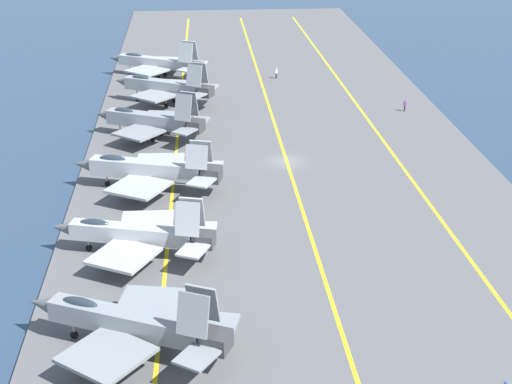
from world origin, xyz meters
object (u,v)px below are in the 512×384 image
Objects in this scene: parked_jet_second at (130,323)px; parked_jet_fourth at (149,169)px; parked_jet_fifth at (151,120)px; crew_white_vest at (276,73)px; parked_jet_third at (136,234)px; crew_purple_vest at (405,105)px; parked_jet_sixth at (165,86)px; parked_jet_seventh at (157,63)px.

parked_jet_second reaches higher than parked_jet_fourth.
crew_white_vest is at bearing -34.77° from parked_jet_fifth.
parked_jet_second is 9.46× the size of crew_white_vest.
parked_jet_fifth is (32.58, 0.07, 0.23)m from parked_jet_third.
crew_white_vest is (60.42, -19.27, -1.22)m from parked_jet_third.
crew_purple_vest is (8.62, -35.94, -1.47)m from parked_jet_fifth.
parked_jet_sixth is at bearing -0.82° from parked_jet_second.
parked_jet_fourth is at bearing 178.35° from parked_jet_sixth.
parked_jet_seventh is (62.73, 0.27, 0.29)m from parked_jet_third.
parked_jet_fifth reaches higher than parked_jet_second.
parked_jet_second is at bearing -178.19° from parked_jet_third.
crew_purple_vest is at bearing -76.52° from parked_jet_fifth.
parked_jet_seventh reaches higher than parked_jet_third.
parked_jet_fourth is at bearing 0.04° from parked_jet_second.
parked_jet_fourth is (15.38, -0.46, 0.22)m from parked_jet_third.
parked_jet_sixth is at bearing -5.61° from parked_jet_fifth.
parked_jet_third is at bearing 138.95° from crew_purple_vest.
crew_purple_vest is at bearing -139.19° from crew_white_vest.
parked_jet_sixth is at bearing 126.34° from crew_white_vest.
parked_jet_sixth reaches higher than crew_purple_vest.
crew_purple_vest is (-21.54, -36.15, -1.54)m from parked_jet_seventh.
parked_jet_fourth is 17.20m from parked_jet_fifth.
parked_jet_sixth is 0.94× the size of parked_jet_seventh.
parked_jet_second reaches higher than parked_jet_seventh.
parked_jet_second is 1.06× the size of parked_jet_fifth.
parked_jet_fifth is 14.76m from parked_jet_sixth.
parked_jet_third is 47.28m from parked_jet_sixth.
parked_jet_fifth reaches higher than crew_white_vest.
parked_jet_second is 62.65m from parked_jet_sixth.
parked_jet_seventh is at bearing 0.89° from parked_jet_fourth.
crew_purple_vest is at bearing -41.05° from parked_jet_third.
parked_jet_fifth is 36.99m from crew_purple_vest.
parked_jet_third is at bearing -179.89° from parked_jet_fifth.
crew_white_vest is (19.23, 16.61, 0.03)m from crew_purple_vest.
parked_jet_sixth is 9.41× the size of crew_purple_vest.
parked_jet_seventh reaches higher than crew_white_vest.
parked_jet_sixth is (14.68, -1.44, 0.36)m from parked_jet_fifth.
parked_jet_sixth is at bearing -1.65° from parked_jet_fourth.
parked_jet_second is at bearing -179.34° from parked_jet_fifth.
parked_jet_second is at bearing -179.96° from parked_jet_fourth.
parked_jet_fourth is 31.89m from parked_jet_sixth.
parked_jet_fifth is 8.90× the size of crew_white_vest.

